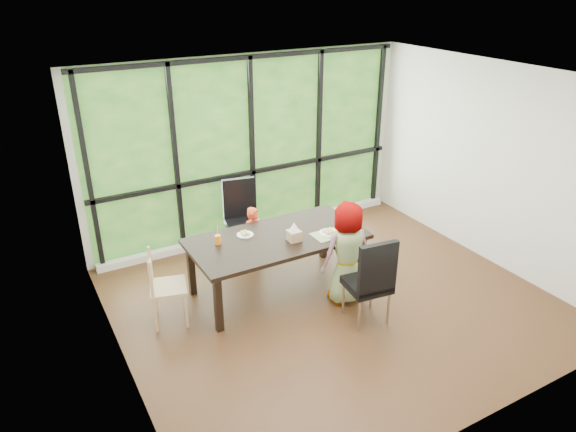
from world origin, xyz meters
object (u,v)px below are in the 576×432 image
object	(u,v)px
chair_interior_leather	(367,279)
plate_near	(329,233)
chair_window_leather	(243,219)
orange_cup	(218,240)
chair_end_beech	(168,287)
child_older	(347,253)
tissue_box	(294,236)
white_mug	(340,216)
plate_far	(245,235)
dining_table	(277,264)
child_toddler	(255,238)
green_cup	(351,227)

from	to	relation	value
chair_interior_leather	plate_near	size ratio (longest dim) A/B	4.36
chair_window_leather	orange_cup	distance (m)	1.18
chair_end_beech	orange_cup	world-z (taller)	chair_end_beech
chair_interior_leather	plate_near	world-z (taller)	chair_interior_leather
child_older	tissue_box	distance (m)	0.67
white_mug	chair_end_beech	bearing A→B (deg)	-179.07
child_older	plate_far	size ratio (longest dim) A/B	6.27
dining_table	tissue_box	world-z (taller)	tissue_box
dining_table	plate_near	world-z (taller)	plate_near
plate_far	orange_cup	xyz separation A→B (m)	(-0.38, -0.05, 0.05)
chair_end_beech	child_older	size ratio (longest dim) A/B	0.70
child_toddler	chair_window_leather	bearing A→B (deg)	75.67
child_older	chair_interior_leather	bearing A→B (deg)	88.13
chair_interior_leather	plate_far	xyz separation A→B (m)	(-0.91, 1.29, 0.22)
child_toddler	plate_near	xyz separation A→B (m)	(0.61, -0.88, 0.31)
dining_table	chair_end_beech	bearing A→B (deg)	179.19
plate_near	tissue_box	bearing A→B (deg)	173.53
child_toddler	dining_table	bearing A→B (deg)	-100.46
plate_near	orange_cup	bearing A→B (deg)	162.18
chair_end_beech	green_cup	distance (m)	2.33
orange_cup	tissue_box	size ratio (longest dim) A/B	0.76
chair_interior_leather	tissue_box	xyz separation A→B (m)	(-0.46, 0.87, 0.27)
chair_window_leather	plate_far	xyz separation A→B (m)	(-0.35, -0.84, 0.22)
dining_table	white_mug	bearing A→B (deg)	3.44
orange_cup	tissue_box	world-z (taller)	tissue_box
plate_far	plate_near	size ratio (longest dim) A/B	0.83
white_mug	tissue_box	size ratio (longest dim) A/B	0.54
chair_interior_leather	green_cup	xyz separation A→B (m)	(0.29, 0.74, 0.26)
child_toddler	white_mug	xyz separation A→B (m)	(0.96, -0.58, 0.35)
chair_end_beech	green_cup	size ratio (longest dim) A/B	8.55
chair_interior_leather	green_cup	distance (m)	0.84
plate_near	dining_table	bearing A→B (deg)	158.88
dining_table	plate_near	distance (m)	0.76
green_cup	white_mug	bearing A→B (deg)	78.43
plate_far	white_mug	world-z (taller)	white_mug
tissue_box	chair_window_leather	bearing A→B (deg)	94.90
green_cup	white_mug	distance (m)	0.38
chair_end_beech	plate_far	size ratio (longest dim) A/B	4.38
dining_table	chair_interior_leather	size ratio (longest dim) A/B	1.99
chair_end_beech	tissue_box	size ratio (longest dim) A/B	5.97
plate_near	white_mug	world-z (taller)	white_mug
chair_end_beech	plate_far	distance (m)	1.14
plate_far	orange_cup	size ratio (longest dim) A/B	1.81
plate_far	white_mug	distance (m)	1.30
chair_window_leather	plate_near	distance (m)	1.45
dining_table	plate_near	size ratio (longest dim) A/B	8.69
chair_end_beech	plate_far	world-z (taller)	chair_end_beech
chair_interior_leather	orange_cup	bearing A→B (deg)	-36.63
child_older	chair_window_leather	bearing A→B (deg)	-66.84
green_cup	orange_cup	bearing A→B (deg)	162.51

